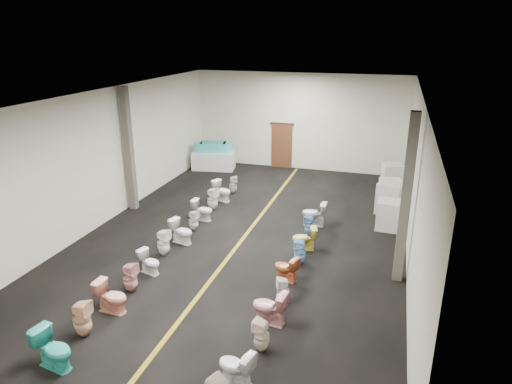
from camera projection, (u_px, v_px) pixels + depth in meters
floor at (246, 234)px, 14.91m from camera, size 16.00×16.00×0.00m
ceiling at (245, 95)px, 13.40m from camera, size 16.00×16.00×0.00m
wall_back at (299, 122)px, 21.37m from camera, size 10.00×0.00×10.00m
wall_front at (82, 311)px, 6.95m from camera, size 10.00×0.00×10.00m
wall_left at (107, 156)px, 15.54m from camera, size 0.00×16.00×16.00m
wall_right at (415, 183)px, 12.78m from camera, size 0.00×16.00×16.00m
aisle_stripe at (246, 234)px, 14.91m from camera, size 0.12×15.60×0.01m
back_door at (282, 146)px, 21.93m from camera, size 1.00×0.10×2.10m
door_frame at (282, 124)px, 21.58m from camera, size 1.15×0.08×0.10m
column_left at (129, 150)px, 16.37m from camera, size 0.25×0.25×4.50m
column_right at (406, 200)px, 11.49m from camera, size 0.25×0.25×4.50m
display_table at (214, 160)px, 21.82m from camera, size 2.09×1.28×0.87m
bathtub at (213, 147)px, 21.61m from camera, size 1.82×0.97×0.55m
appliance_crate_a at (389, 215)px, 15.19m from camera, size 0.81×0.81×0.99m
appliance_crate_b at (390, 198)px, 16.47m from camera, size 1.04×1.04×1.15m
appliance_crate_c at (391, 191)px, 17.56m from camera, size 0.96×0.96×0.90m
appliance_crate_d at (392, 177)px, 18.95m from camera, size 0.91×0.91×1.10m
toilet_left_0 at (54, 349)px, 8.90m from camera, size 0.89×0.60×0.84m
toilet_left_1 at (82, 319)px, 9.83m from camera, size 0.41×0.40×0.85m
toilet_left_2 at (112, 297)px, 10.70m from camera, size 0.79×0.47×0.79m
toilet_left_3 at (130, 277)px, 11.52m from camera, size 0.40×0.39×0.80m
toilet_left_4 at (150, 262)px, 12.43m from camera, size 0.73×0.54×0.67m
toilet_left_5 at (163, 242)px, 13.40m from camera, size 0.43×0.43×0.82m
toilet_left_6 at (182, 231)px, 14.21m from camera, size 0.83×0.59×0.77m
toilet_left_7 at (193, 220)px, 15.11m from camera, size 0.39×0.38×0.69m
toilet_left_8 at (202, 210)px, 15.92m from camera, size 0.75×0.46×0.75m
toilet_left_9 at (212, 199)px, 16.81m from camera, size 0.49×0.48×0.86m
toilet_left_10 at (222, 191)px, 17.74m from camera, size 0.89×0.71×0.80m
toilet_left_11 at (233, 185)px, 18.61m from camera, size 0.40×0.39×0.71m
toilet_right_1 at (236, 367)px, 8.50m from camera, size 0.80×0.58×0.73m
toilet_right_2 at (262, 335)px, 9.39m from camera, size 0.38×0.38×0.73m
toilet_right_3 at (270, 307)px, 10.26m from camera, size 0.86×0.56×0.83m
toilet_right_4 at (283, 290)px, 11.06m from camera, size 0.41×0.40×0.68m
toilet_right_5 at (286, 268)px, 12.08m from camera, size 0.78×0.60×0.70m
toilet_right_6 at (300, 252)px, 12.93m from camera, size 0.36×0.35×0.74m
toilet_right_7 at (304, 238)px, 13.75m from camera, size 0.82×0.62×0.74m
toilet_right_8 at (309, 226)px, 14.71m from camera, size 0.36×0.35×0.69m
toilet_right_9 at (314, 214)px, 15.48m from camera, size 0.83×0.48×0.84m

